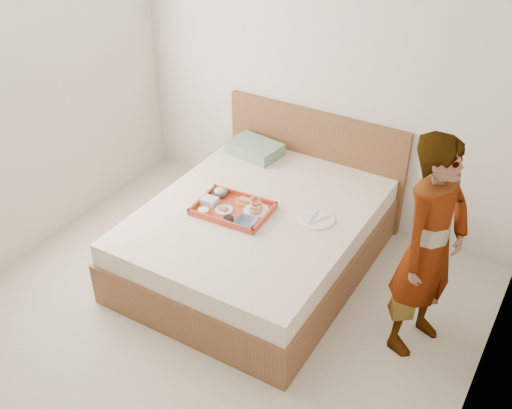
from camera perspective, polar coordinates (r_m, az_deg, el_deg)
The scene contains 17 objects.
ground at distance 4.29m, azimuth -6.46°, elevation -13.03°, with size 3.50×4.00×0.01m, color beige.
wall_back at distance 5.00m, azimuth 6.52°, elevation 12.34°, with size 3.50×0.01×2.60m, color silver.
wall_right at distance 2.90m, azimuth 21.04°, elevation -7.69°, with size 0.01×4.00×2.60m, color silver.
bed at distance 4.74m, azimuth 0.10°, elevation -3.11°, with size 1.65×2.00×0.53m, color brown.
headboard at distance 5.35m, azimuth 5.44°, elevation 4.09°, with size 1.65×0.06×0.95m, color brown.
pillow at distance 5.29m, azimuth -0.12°, elevation 5.27°, with size 0.44×0.30×0.11m, color #83A488.
tray at distance 4.56m, azimuth -2.17°, elevation -0.38°, with size 0.56×0.40×0.05m, color red.
prawn_plate at distance 4.54m, azimuth 0.04°, elevation -0.59°, with size 0.19×0.19×0.01m, color white.
navy_bowl_big at distance 4.39m, azimuth -0.97°, elevation -1.70°, with size 0.16×0.16×0.04m, color #1D304E.
sauce_dish at distance 4.43m, azimuth -2.59°, elevation -1.42°, with size 0.08×0.08×0.03m, color black.
meat_plate at distance 4.55m, azimuth -3.03°, elevation -0.50°, with size 0.14×0.14×0.01m, color white.
bread_plate at distance 4.64m, azimuth -1.19°, elevation 0.28°, with size 0.14×0.14×0.01m, color orange.
salad_bowl at distance 4.72m, azimuth -3.40°, elevation 1.07°, with size 0.12×0.12×0.04m, color #1D304E.
plastic_tub at distance 4.62m, azimuth -4.39°, elevation 0.32°, with size 0.12×0.10×0.05m, color silver.
cheese_round at distance 4.54m, azimuth -4.96°, elevation -0.61°, with size 0.08×0.08×0.03m, color white.
dinner_plate at distance 4.49m, azimuth 5.70°, elevation -1.39°, with size 0.26×0.26×0.01m, color white.
person at distance 3.94m, azimuth 15.97°, elevation -3.97°, with size 0.57×0.38×1.57m, color white.
Camera 1 is at (1.90, -2.26, 3.12)m, focal length 42.68 mm.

